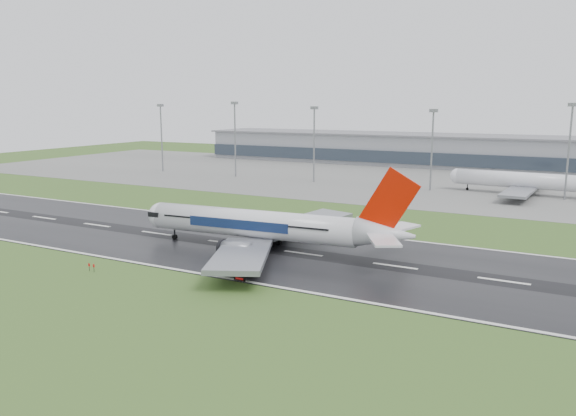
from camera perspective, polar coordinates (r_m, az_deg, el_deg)
The scene contains 12 objects.
ground at distance 129.29m, azimuth -6.43°, elevation -3.53°, with size 520.00×520.00×0.00m, color #33541E.
runway at distance 129.27m, azimuth -6.43°, elevation -3.51°, with size 400.00×45.00×0.10m, color black.
apron at distance 241.17m, azimuth 10.56°, elevation 2.93°, with size 400.00×130.00×0.08m, color slate.
terminal at distance 297.90m, azimuth 14.11°, elevation 5.66°, with size 240.00×36.00×15.00m, color gray.
main_airliner at distance 120.34m, azimuth -1.81°, elevation -0.03°, with size 61.88×58.93×18.27m, color silver, non-canonical shape.
parked_airliner at distance 211.33m, azimuth 22.80°, elevation 3.39°, with size 53.91×50.19×15.80m, color silver, non-canonical shape.
runway_sign at distance 101.50m, azimuth -4.90°, elevation -7.15°, with size 2.30×0.26×1.04m, color black, non-canonical shape.
floodmast_0 at distance 267.99m, azimuth -12.65°, elevation 6.79°, with size 0.64×0.64×29.72m, color gray.
floodmast_1 at distance 243.71m, azimuth -5.37°, elevation 6.76°, with size 0.64×0.64×30.76m, color gray.
floodmast_2 at distance 225.51m, azimuth 2.65°, elevation 6.26°, with size 0.64×0.64×28.89m, color gray.
floodmast_3 at distance 209.90m, azimuth 14.33°, elevation 5.51°, with size 0.64×0.64×28.11m, color gray.
floodmast_4 at distance 204.01m, azimuth 26.49°, elevation 4.90°, with size 0.64×0.64×30.24m, color gray.
Camera 1 is at (71.15, -103.29, 31.35)m, focal length 35.17 mm.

